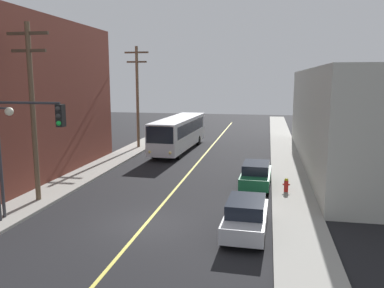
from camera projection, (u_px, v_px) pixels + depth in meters
The scene contains 13 objects.
ground_plane at pixel (146, 224), 18.79m from camera, with size 120.00×120.00×0.00m, color black.
sidewalk_left at pixel (95, 169), 29.83m from camera, with size 2.50×90.00×0.15m, color gray.
sidewalk_right at pixel (290, 178), 27.09m from camera, with size 2.50×90.00×0.15m, color gray.
lane_stripe_center at pixel (199, 161), 33.31m from camera, with size 0.16×60.00×0.01m, color #D8CC4C.
building_right_warehouse at pixel (382, 118), 30.87m from camera, with size 12.00×27.69×7.67m.
city_bus at pixel (179, 132), 37.82m from camera, with size 3.07×12.24×3.20m.
parked_car_silver at pixel (246, 216), 17.45m from camera, with size 1.95×4.46×1.62m.
parked_car_green at pixel (256, 175), 24.98m from camera, with size 1.96×4.46×1.62m.
utility_pole_near at pixel (32, 105), 21.27m from camera, with size 2.40×0.28×9.75m.
utility_pole_mid at pixel (137, 92), 38.43m from camera, with size 2.40×0.28×9.90m.
traffic_signal_left_corner at pixel (22, 137), 17.85m from camera, with size 3.75×0.48×6.00m.
street_lamp_left at pixel (3, 146), 18.69m from camera, with size 0.98×0.40×5.50m.
fire_hydrant at pixel (286, 185), 23.59m from camera, with size 0.44×0.26×0.84m.
Camera 1 is at (5.61, -17.14, 6.92)m, focal length 36.45 mm.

